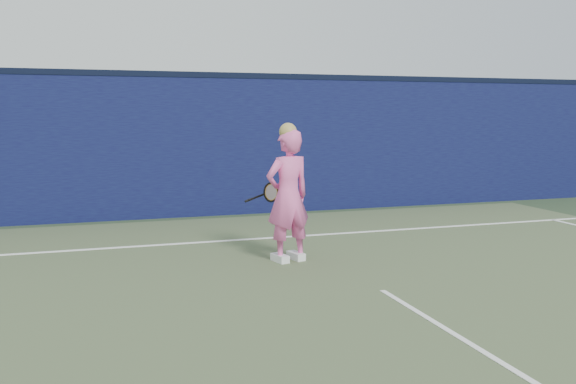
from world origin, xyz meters
name	(u,v)px	position (x,y,z in m)	size (l,w,h in m)	color
ground	(433,322)	(0.00, 0.00, 0.00)	(80.00, 80.00, 0.00)	#2A3D25
backstop_wall	(252,147)	(0.00, 6.50, 1.25)	(24.00, 0.40, 2.50)	#0C0D38
wall_cap	(251,76)	(0.00, 6.50, 2.55)	(24.00, 0.42, 0.10)	black
player	(288,195)	(-0.54, 2.58, 0.84)	(0.69, 0.54, 1.75)	pink
racket	(269,193)	(-0.66, 2.99, 0.83)	(0.50, 0.16, 0.27)	black
court_lines	(453,333)	(0.00, -0.33, 0.01)	(11.00, 12.04, 0.01)	white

